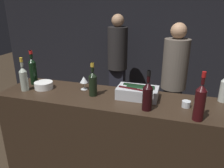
{
  "coord_description": "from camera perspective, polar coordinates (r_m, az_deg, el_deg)",
  "views": [
    {
      "loc": [
        0.55,
        -1.49,
        1.86
      ],
      "look_at": [
        0.0,
        0.31,
        1.17
      ],
      "focal_mm": 35.0,
      "sensor_mm": 36.0,
      "label": 1
    }
  ],
  "objects": [
    {
      "name": "red_wine_bottle_tall",
      "position": [
        1.7,
        22.0,
        -4.2
      ],
      "size": [
        0.08,
        0.08,
        0.37
      ],
      "color": "black",
      "rests_on": "bar_counter"
    },
    {
      "name": "bar_counter",
      "position": [
        2.28,
        -0.21,
        -15.59
      ],
      "size": [
        2.15,
        0.56,
        1.05
      ],
      "color": "#2D2116",
      "rests_on": "ground_plane"
    },
    {
      "name": "bowl_white",
      "position": [
        2.32,
        -17.4,
        -0.25
      ],
      "size": [
        0.18,
        0.18,
        0.07
      ],
      "color": "white",
      "rests_on": "bar_counter"
    },
    {
      "name": "ice_bin_with_bottles",
      "position": [
        2.0,
        6.69,
        -2.01
      ],
      "size": [
        0.37,
        0.22,
        0.11
      ],
      "color": "#B7BABF",
      "rests_on": "bar_counter"
    },
    {
      "name": "red_wine_bottle_burgundy",
      "position": [
        2.46,
        -19.96,
        3.45
      ],
      "size": [
        0.07,
        0.07,
        0.36
      ],
      "color": "black",
      "rests_on": "bar_counter"
    },
    {
      "name": "candle_votive",
      "position": [
        1.93,
        18.8,
        -4.97
      ],
      "size": [
        0.07,
        0.07,
        0.05
      ],
      "color": "silver",
      "rests_on": "bar_counter"
    },
    {
      "name": "wine_glass",
      "position": [
        2.19,
        -7.37,
        1.03
      ],
      "size": [
        0.08,
        0.08,
        0.14
      ],
      "color": "silver",
      "rests_on": "bar_counter"
    },
    {
      "name": "rose_wine_bottle",
      "position": [
        2.31,
        -22.08,
        1.52
      ],
      "size": [
        0.08,
        0.08,
        0.33
      ],
      "color": "#9EA899",
      "rests_on": "bar_counter"
    },
    {
      "name": "wall_back_chalkboard",
      "position": [
        4.27,
        9.82,
        13.69
      ],
      "size": [
        6.4,
        0.06,
        2.8
      ],
      "color": "black",
      "rests_on": "ground_plane"
    },
    {
      "name": "red_wine_bottle_black_foil",
      "position": [
        1.76,
        9.27,
        -2.83
      ],
      "size": [
        0.08,
        0.08,
        0.33
      ],
      "color": "black",
      "rests_on": "bar_counter"
    },
    {
      "name": "person_blond_tee",
      "position": [
        3.85,
        1.44,
        6.61
      ],
      "size": [
        0.34,
        0.34,
        1.71
      ],
      "rotation": [
        0.0,
        0.0,
        2.57
      ],
      "color": "black",
      "rests_on": "ground_plane"
    },
    {
      "name": "champagne_bottle",
      "position": [
        2.02,
        -5.03,
        0.4
      ],
      "size": [
        0.08,
        0.08,
        0.32
      ],
      "color": "black",
      "rests_on": "bar_counter"
    },
    {
      "name": "person_in_hoodie",
      "position": [
        3.17,
        15.91,
        2.0
      ],
      "size": [
        0.34,
        0.34,
        1.64
      ],
      "rotation": [
        0.0,
        0.0,
        3.03
      ],
      "color": "black",
      "rests_on": "ground_plane"
    }
  ]
}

